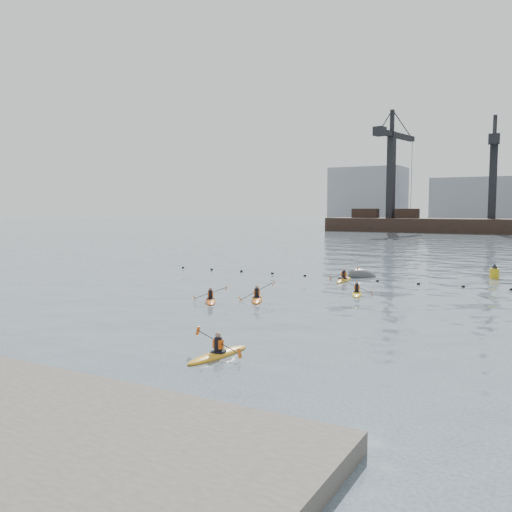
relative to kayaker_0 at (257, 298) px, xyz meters
The scene contains 10 objects.
ground 11.28m from the kayaker_0, 75.04° to the right, with size 400.00×400.00×0.00m, color #35434D.
float_line 11.88m from the kayaker_0, 78.29° to the left, with size 33.24×0.73×0.24m.
barge_pier 99.15m from the kayaker_0, 88.45° to the left, with size 72.00×19.30×29.50m.
kayaker_0 is the anchor object (origin of this frame).
kayaker_1 12.31m from the kayaker_0, 67.64° to the right, with size 2.16×3.24×1.11m.
kayaker_2 2.76m from the kayaker_0, 140.63° to the right, with size 2.13×2.75×1.06m.
kayaker_3 6.64m from the kayaker_0, 47.25° to the left, with size 1.99×2.98×1.14m.
kayaker_5 10.68m from the kayaker_0, 81.41° to the left, with size 2.29×3.35×1.27m.
mooring_buoy 13.74m from the kayaker_0, 81.40° to the left, with size 2.49×1.47×1.25m, color #414447.
nav_buoy 20.99m from the kayaker_0, 57.47° to the left, with size 0.72×0.72×1.30m.
Camera 1 is at (12.48, -16.86, 5.44)m, focal length 38.00 mm.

